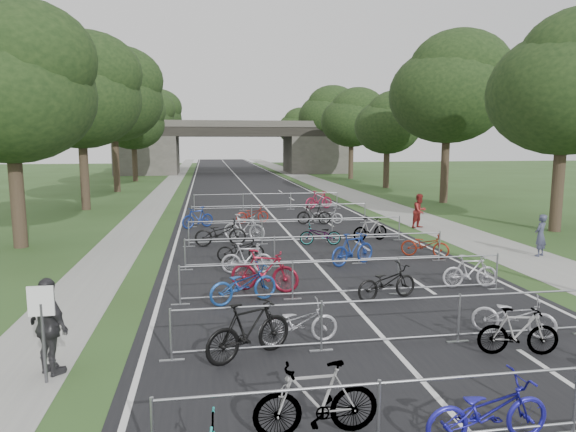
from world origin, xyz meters
The scene contains 53 objects.
road centered at (0.00, 50.00, 0.01)m, with size 11.00×140.00×0.01m, color black.
sidewalk_right centered at (8.00, 50.00, 0.01)m, with size 3.00×140.00×0.01m, color gray.
sidewalk_left centered at (-7.50, 50.00, 0.01)m, with size 2.00×140.00×0.01m, color gray.
lane_markings centered at (0.00, 50.00, 0.00)m, with size 0.12×140.00×0.00m, color silver.
overpass_bridge centered at (0.00, 65.00, 3.53)m, with size 31.00×8.00×7.05m.
park_sign centered at (-6.80, 3.00, 1.27)m, with size 0.45×0.06×1.83m.
tree_left_0 centered at (-11.39, 15.93, 6.49)m, with size 6.72×6.72×10.25m.
tree_right_0 centered at (13.11, 15.93, 6.92)m, with size 7.17×7.17×10.93m.
tree_left_1 centered at (-11.39, 27.93, 7.30)m, with size 7.56×7.56×11.53m.
tree_right_1 centered at (13.11, 27.93, 7.90)m, with size 8.18×8.18×12.47m.
tree_left_2 centered at (-11.39, 39.93, 8.12)m, with size 8.40×8.40×12.81m.
tree_right_2 centered at (13.11, 39.93, 5.95)m, with size 6.16×6.16×9.39m.
tree_left_3 centered at (-11.39, 51.93, 6.49)m, with size 6.72×6.72×10.25m.
tree_right_3 centered at (13.11, 51.93, 6.92)m, with size 7.17×7.17×10.93m.
tree_left_4 centered at (-11.39, 63.93, 7.30)m, with size 7.56×7.56×11.53m.
tree_right_4 centered at (13.11, 63.93, 7.90)m, with size 8.18×8.18×12.47m.
tree_left_5 centered at (-11.39, 75.93, 8.12)m, with size 8.40×8.40×12.81m.
tree_right_5 centered at (13.11, 75.93, 5.95)m, with size 6.16×6.16×9.39m.
tree_left_6 centered at (-11.39, 87.93, 6.49)m, with size 6.72×6.72×10.25m.
tree_right_6 centered at (13.11, 87.93, 6.92)m, with size 7.17×7.17×10.93m.
barrier_row_0 centered at (0.00, 0.00, 0.55)m, with size 9.70×0.08×1.10m.
barrier_row_1 centered at (0.00, 3.60, 0.55)m, with size 9.70×0.08×1.10m.
barrier_row_2 centered at (0.00, 7.20, 0.55)m, with size 9.70×0.08×1.10m.
barrier_row_3 centered at (0.00, 11.00, 0.55)m, with size 9.70×0.08×1.10m.
barrier_row_4 centered at (0.00, 15.00, 0.55)m, with size 9.70×0.08×1.10m.
barrier_row_5 centered at (0.00, 20.00, 0.55)m, with size 9.70×0.08×1.10m.
barrier_row_6 centered at (0.00, 26.00, 0.55)m, with size 9.70×0.08×1.10m.
bike_1 centered at (-2.30, 0.56, 0.57)m, with size 0.54×1.90×1.14m, color #919398.
bike_2 centered at (0.10, -0.02, 0.51)m, with size 0.68×1.94×1.02m, color #1F1B99.
bike_4 centered at (-3.05, 3.48, 0.60)m, with size 0.56×1.99×1.20m, color black.
bike_5 centered at (-1.93, 4.08, 0.47)m, with size 0.62×1.77×0.93m, color #A6A6AE.
bike_6 centered at (2.41, 2.77, 0.50)m, with size 0.47×1.65×0.99m, color #919398.
bike_7 centered at (2.94, 3.75, 0.47)m, with size 0.62×1.79×0.94m, color #A5A5AD.
bike_8 centered at (-2.90, 7.13, 0.52)m, with size 0.69×1.98×1.04m, color #1B4694.
bike_9 centered at (-2.22, 8.07, 0.62)m, with size 0.58×2.06×1.24m, color maroon.
bike_10 centered at (1.05, 6.79, 0.49)m, with size 0.65×1.87×0.98m, color black.
bike_11 centered at (3.91, 7.49, 0.51)m, with size 0.48×1.68×1.01m, color #B9B9C1.
bike_12 centered at (-2.55, 10.22, 0.52)m, with size 0.49×1.72×1.04m, color #A5A5AD.
bike_13 centered at (-2.65, 11.98, 0.46)m, with size 0.60×1.73×0.91m, color black.
bike_14 centered at (1.24, 10.82, 0.58)m, with size 0.54×1.92×1.16m, color navy.
bike_15 centered at (4.30, 11.58, 0.47)m, with size 0.63×1.80×0.95m, color maroon.
bike_16 centered at (-3.29, 14.92, 0.56)m, with size 0.75×2.15×1.13m, color black.
bike_17 centered at (-2.22, 15.95, 0.59)m, with size 0.55×1.95×1.17m, color #9FA0A6.
bike_18 centered at (0.89, 14.44, 0.46)m, with size 0.61×1.74×0.92m, color #919398.
bike_19 centered at (3.26, 14.99, 0.52)m, with size 0.49×1.74×1.04m, color #919398.
bike_20 centered at (-4.30, 19.69, 0.54)m, with size 0.50×1.78×1.07m, color navy.
bike_21 centered at (-1.42, 20.85, 0.48)m, with size 0.64×1.82×0.96m, color maroon.
bike_22 centered at (1.76, 19.83, 0.54)m, with size 0.51×1.80×1.08m, color black.
bike_23 centered at (2.53, 20.08, 0.44)m, with size 0.58×1.68×0.88m, color #B1B2B9.
bike_27 centered at (3.39, 26.03, 0.59)m, with size 0.55×1.95×1.17m, color #9F1737.
pedestrian_a centered at (8.71, 11.05, 0.81)m, with size 0.59×0.39×1.62m, color #34384E.
pedestrian_b centered at (6.80, 17.89, 0.87)m, with size 0.85×0.66×1.74m, color maroon.
pedestrian_c centered at (-6.80, 3.36, 0.93)m, with size 1.09×0.45×1.86m, color #2C2B2E.
Camera 1 is at (-3.84, -6.40, 4.37)m, focal length 32.00 mm.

